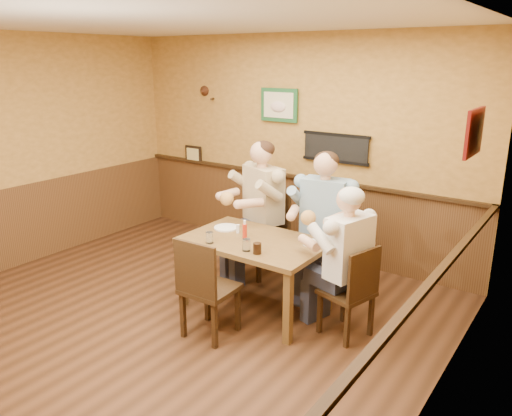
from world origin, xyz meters
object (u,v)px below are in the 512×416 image
(pepper_shaker, at_px, (245,233))
(water_glass_left, at_px, (209,238))
(diner_tan_shirt, at_px, (263,216))
(diner_white_elder, at_px, (348,271))
(chair_near_side, at_px, (210,286))
(water_glass_mid, at_px, (246,245))
(diner_blue_polo, at_px, (324,231))
(chair_right_end, at_px, (347,290))
(chair_back_left, at_px, (263,234))
(chair_back_right, at_px, (323,249))
(salt_shaker, at_px, (238,229))
(dining_table, at_px, (255,248))
(hot_sauce_bottle, at_px, (245,231))
(cola_tumbler, at_px, (257,248))

(pepper_shaker, bearing_deg, water_glass_left, -116.21)
(diner_tan_shirt, relative_size, diner_white_elder, 1.13)
(chair_near_side, bearing_deg, water_glass_mid, -115.27)
(diner_blue_polo, xyz_separation_m, pepper_shaker, (-0.52, -0.74, 0.09))
(diner_tan_shirt, bearing_deg, chair_near_side, -53.42)
(chair_right_end, bearing_deg, diner_tan_shirt, -100.71)
(diner_tan_shirt, xyz_separation_m, water_glass_left, (0.11, -1.10, 0.09))
(diner_white_elder, distance_m, water_glass_left, 1.37)
(chair_back_left, bearing_deg, pepper_shaker, -47.69)
(diner_white_elder, xyz_separation_m, water_glass_mid, (-0.88, -0.36, 0.17))
(chair_back_right, distance_m, salt_shaker, 0.99)
(dining_table, distance_m, diner_tan_shirt, 0.87)
(chair_back_right, distance_m, diner_white_elder, 0.93)
(chair_near_side, height_order, water_glass_mid, chair_near_side)
(chair_back_left, distance_m, chair_near_side, 1.47)
(chair_back_right, distance_m, hot_sauce_bottle, 1.01)
(chair_near_side, relative_size, water_glass_mid, 8.40)
(chair_back_right, relative_size, salt_shaker, 10.86)
(pepper_shaker, bearing_deg, diner_white_elder, 2.46)
(dining_table, bearing_deg, diner_white_elder, 3.49)
(cola_tumbler, bearing_deg, diner_blue_polo, 82.14)
(cola_tumbler, bearing_deg, diner_white_elder, 25.21)
(chair_near_side, height_order, diner_white_elder, diner_white_elder)
(hot_sauce_bottle, bearing_deg, salt_shaker, 144.69)
(hot_sauce_bottle, bearing_deg, chair_back_left, 112.50)
(water_glass_left, height_order, cola_tumbler, water_glass_left)
(chair_back_right, height_order, diner_white_elder, diner_white_elder)
(chair_near_side, xyz_separation_m, water_glass_mid, (0.15, 0.36, 0.32))
(chair_back_left, relative_size, water_glass_mid, 8.73)
(diner_blue_polo, relative_size, water_glass_mid, 12.20)
(diner_blue_polo, relative_size, hot_sauce_bottle, 7.51)
(chair_back_right, xyz_separation_m, water_glass_mid, (-0.27, -1.05, 0.31))
(diner_tan_shirt, relative_size, pepper_shaker, 16.94)
(hot_sauce_bottle, bearing_deg, cola_tumbler, -35.79)
(chair_near_side, xyz_separation_m, hot_sauce_bottle, (-0.03, 0.59, 0.36))
(diner_tan_shirt, bearing_deg, water_glass_left, -62.62)
(pepper_shaker, bearing_deg, diner_tan_shirt, 110.68)
(chair_near_side, bearing_deg, chair_back_left, -77.79)
(pepper_shaker, bearing_deg, dining_table, -5.16)
(water_glass_mid, height_order, pepper_shaker, water_glass_mid)
(pepper_shaker, bearing_deg, salt_shaker, 159.31)
(chair_back_right, xyz_separation_m, cola_tumbler, (-0.14, -1.05, 0.31))
(chair_back_left, relative_size, salt_shaker, 11.11)
(water_glass_left, relative_size, water_glass_mid, 0.97)
(chair_near_side, relative_size, diner_tan_shirt, 0.67)
(diner_blue_polo, bearing_deg, chair_right_end, -56.34)
(chair_back_left, xyz_separation_m, water_glass_mid, (0.53, -1.06, 0.30))
(chair_back_left, xyz_separation_m, hot_sauce_bottle, (0.34, -0.83, 0.34))
(cola_tumbler, xyz_separation_m, pepper_shaker, (-0.37, 0.31, -0.01))
(water_glass_mid, bearing_deg, diner_tan_shirt, 116.62)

